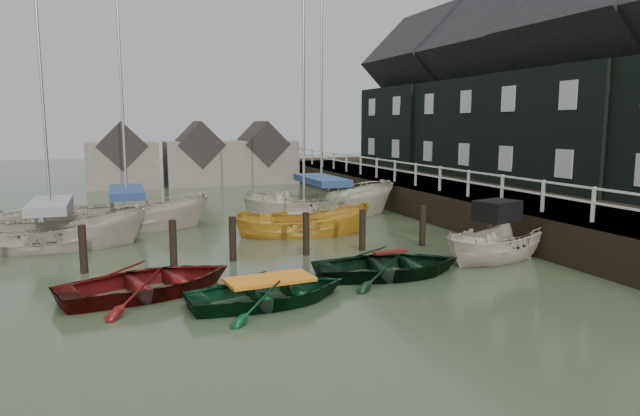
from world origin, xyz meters
name	(u,v)px	position (x,y,z in m)	size (l,w,h in m)	color
ground	(299,282)	(0.00, 0.00, 0.00)	(120.00, 120.00, 0.00)	#303C26
pier	(421,196)	(9.48, 10.00, 0.71)	(3.04, 32.00, 2.70)	black
land_strip	(514,205)	(15.00, 10.00, 0.00)	(14.00, 38.00, 1.50)	black
quay_houses	(538,93)	(14.99, 8.66, 5.68)	(6.52, 28.14, 10.01)	black
mooring_pilings	(236,245)	(-1.11, 3.00, 0.50)	(13.72, 0.22, 1.80)	black
far_sheds	(196,158)	(0.83, 26.00, 1.86)	(14.00, 4.08, 4.39)	#665B51
rowboat_red	(150,294)	(-3.86, 0.23, 0.00)	(3.15, 4.41, 0.91)	#500D0B
rowboat_green	(270,303)	(-1.20, -1.45, 0.00)	(2.83, 3.97, 0.82)	black
rowboat_dkgreen	(390,276)	(2.61, -0.22, 0.00)	(3.06, 4.29, 0.89)	black
motorboat	(499,256)	(6.80, 0.45, 0.09)	(4.84, 2.93, 2.71)	beige
sailboat_a	(53,245)	(-6.68, 7.08, 0.06)	(6.43, 2.68, 10.12)	#BAAC9F
sailboat_b	(128,227)	(-4.13, 9.88, 0.06)	(6.74, 3.17, 10.59)	#BBAEA0
sailboat_c	(304,233)	(2.26, 6.39, 0.02)	(5.49, 2.57, 9.76)	gold
sailboat_d	(321,215)	(4.36, 10.20, 0.06)	(7.30, 2.76, 12.60)	#BDB8A1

